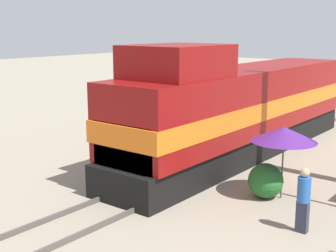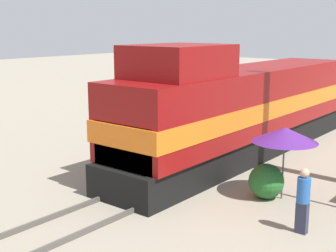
% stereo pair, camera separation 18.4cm
% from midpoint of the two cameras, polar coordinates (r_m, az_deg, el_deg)
% --- Properties ---
extents(ground_plane, '(120.00, 120.00, 0.00)m').
position_cam_midpoint_polar(ground_plane, '(16.25, 1.20, -6.88)').
color(ground_plane, gray).
extents(rail_near, '(0.08, 37.46, 0.15)m').
position_cam_midpoint_polar(rail_near, '(16.65, -0.76, -6.13)').
color(rail_near, '#4C4742').
rests_on(rail_near, ground_plane).
extents(rail_far, '(0.08, 37.46, 0.15)m').
position_cam_midpoint_polar(rail_far, '(15.82, 3.27, -7.14)').
color(rail_far, '#4C4742').
rests_on(rail_far, ground_plane).
extents(locomotive, '(2.85, 15.20, 4.69)m').
position_cam_midpoint_polar(locomotive, '(19.21, 9.04, 2.01)').
color(locomotive, black).
rests_on(locomotive, ground_plane).
extents(vendor_umbrella, '(2.01, 2.01, 2.28)m').
position_cam_midpoint_polar(vendor_umbrella, '(14.65, 14.40, -1.04)').
color(vendor_umbrella, '#4C4C4C').
rests_on(vendor_umbrella, ground_plane).
extents(shrub_cluster, '(1.10, 1.10, 1.10)m').
position_cam_midpoint_polar(shrub_cluster, '(14.99, 12.23, -6.59)').
color(shrub_cluster, '#236028').
rests_on(shrub_cluster, ground_plane).
extents(person_bystander, '(0.34, 0.34, 1.75)m').
position_cam_midpoint_polar(person_bystander, '(12.64, 16.55, -8.44)').
color(person_bystander, '#2D3347').
rests_on(person_bystander, ground_plane).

